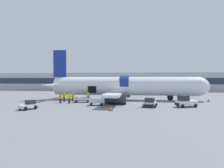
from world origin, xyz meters
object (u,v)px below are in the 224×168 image
baggage_tug_lead (29,106)px  ground_crew_loader_b (103,97)px  ground_crew_helper (73,97)px  ground_crew_marshal (64,97)px  ground_crew_driver (60,98)px  baggage_cart_queued (97,102)px  suitcase_on_tarmac_upright (94,101)px  baggage_tug_mid (150,103)px  ground_crew_loader_a (88,96)px  baggage_cart_loading (83,100)px  baggage_tug_rear (186,102)px  airplane (123,87)px  ground_crew_supervisor (69,98)px

baggage_tug_lead → ground_crew_loader_b: (8.48, 11.37, 0.26)m
ground_crew_helper → ground_crew_marshal: ground_crew_marshal is taller
ground_crew_loader_b → ground_crew_driver: ground_crew_driver is taller
baggage_cart_queued → ground_crew_loader_b: (-0.08, 5.76, 0.35)m
baggage_cart_queued → suitcase_on_tarmac_upright: bearing=111.8°
baggage_tug_mid → ground_crew_loader_a: 13.77m
baggage_cart_loading → ground_crew_driver: (-3.49, -2.09, 0.47)m
ground_crew_loader_b → suitcase_on_tarmac_upright: bearing=-109.2°
baggage_tug_lead → ground_crew_marshal: 9.49m
ground_crew_loader_b → ground_crew_helper: ground_crew_helper is taller
baggage_tug_rear → baggage_cart_loading: bearing=167.2°
airplane → ground_crew_loader_a: 7.29m
airplane → ground_crew_supervisor: bearing=-139.6°
baggage_cart_queued → suitcase_on_tarmac_upright: size_ratio=4.34×
airplane → ground_crew_driver: bearing=-144.7°
ground_crew_driver → ground_crew_supervisor: 1.66m
baggage_cart_queued → ground_crew_driver: size_ratio=1.93×
baggage_tug_lead → ground_crew_marshal: (1.58, 9.35, 0.39)m
airplane → baggage_tug_lead: (-12.03, -14.71, -2.16)m
ground_crew_helper → ground_crew_loader_a: bearing=29.4°
baggage_tug_rear → suitcase_on_tarmac_upright: size_ratio=4.35×
baggage_cart_loading → ground_crew_loader_b: bearing=29.7°
ground_crew_loader_b → suitcase_on_tarmac_upright: (-1.03, -2.98, -0.47)m
baggage_tug_mid → baggage_cart_queued: size_ratio=0.89×
baggage_cart_queued → ground_crew_supervisor: (-5.26, 1.67, 0.50)m
airplane → ground_crew_loader_a: airplane is taller
baggage_tug_lead → suitcase_on_tarmac_upright: baggage_tug_lead is taller
ground_crew_helper → baggage_tug_rear: bearing=-15.0°
baggage_tug_lead → suitcase_on_tarmac_upright: bearing=48.4°
baggage_cart_loading → ground_crew_loader_a: size_ratio=2.35×
baggage_cart_queued → baggage_tug_rear: bearing=-0.3°
airplane → ground_crew_helper: 10.23m
airplane → baggage_cart_queued: bearing=-110.9°
ground_crew_loader_b → suitcase_on_tarmac_upright: size_ratio=1.96×
ground_crew_supervisor → ground_crew_marshal: bearing=129.7°
baggage_cart_queued → ground_crew_loader_a: ground_crew_loader_a is taller
baggage_tug_lead → ground_crew_supervisor: bearing=65.6°
baggage_tug_lead → ground_crew_supervisor: 8.00m
ground_crew_helper → baggage_cart_queued: bearing=-41.9°
baggage_tug_lead → baggage_cart_queued: size_ratio=0.79×
baggage_tug_rear → ground_crew_supervisor: 19.24m
ground_crew_loader_a → ground_crew_loader_b: size_ratio=1.12×
airplane → ground_crew_helper: (-9.27, -3.92, -1.84)m
ground_crew_supervisor → ground_crew_marshal: (-1.72, 2.08, -0.03)m
baggage_tug_mid → ground_crew_marshal: size_ratio=1.71×
baggage_cart_queued → ground_crew_marshal: 7.94m
baggage_tug_lead → suitcase_on_tarmac_upright: (7.44, 8.39, -0.21)m
ground_crew_driver → ground_crew_marshal: 1.98m
airplane → ground_crew_supervisor: airplane is taller
baggage_tug_rear → ground_crew_loader_b: 15.15m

